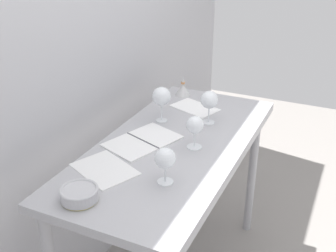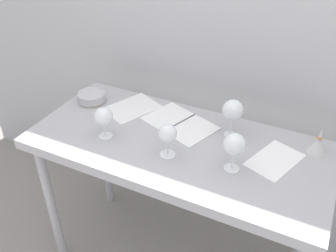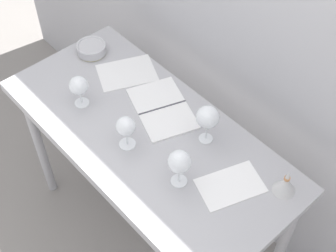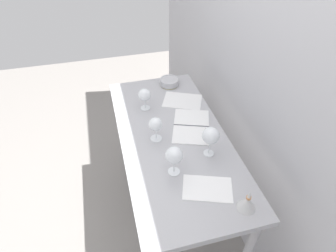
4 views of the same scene
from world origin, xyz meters
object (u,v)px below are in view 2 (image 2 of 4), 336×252
Objects in this scene: wine_glass_near_right at (234,145)px; tasting_bowl at (92,97)px; wine_glass_near_left at (104,117)px; wine_glass_far_right at (233,111)px; decanter_funnel at (318,145)px; tasting_sheet_upper at (275,160)px; open_notebook at (180,123)px; tasting_sheet_lower at (132,108)px; wine_glass_near_center at (167,134)px.

tasting_bowl is at bearing 166.80° from wine_glass_near_right.
wine_glass_near_left is 0.59m from wine_glass_far_right.
decanter_funnel is (1.17, 0.08, 0.01)m from tasting_bowl.
wine_glass_near_left is 0.82× the size of wine_glass_far_right.
tasting_bowl reaches higher than tasting_sheet_upper.
wine_glass_near_right is 1.43× the size of decanter_funnel.
decanter_funnel is (0.64, 0.07, 0.03)m from open_notebook.
tasting_sheet_upper is at bearing 16.80° from tasting_sheet_lower.
tasting_sheet_lower is (-0.78, 0.10, 0.00)m from tasting_sheet_upper.
tasting_sheet_upper is (0.15, 0.14, -0.12)m from wine_glass_near_right.
wine_glass_near_left is (-0.61, -0.04, -0.02)m from wine_glass_near_right.
wine_glass_near_right is 0.93× the size of wine_glass_far_right.
tasting_sheet_lower is at bearing 94.14° from wine_glass_near_left.
tasting_sheet_upper is 0.79m from tasting_sheet_lower.
wine_glass_near_center is at bearing -138.98° from tasting_sheet_upper.
tasting_bowl is at bearing 157.56° from wine_glass_near_center.
open_notebook is 0.52m from tasting_bowl.
tasting_sheet_upper is at bearing 21.33° from wine_glass_near_center.
tasting_sheet_upper is 1.02m from tasting_bowl.
tasting_sheet_lower is (-0.63, 0.24, -0.12)m from wine_glass_near_right.
wine_glass_near_right is at bearing 6.79° from wine_glass_near_center.
wine_glass_near_left is at bearing -160.96° from decanter_funnel.
wine_glass_near_left is 0.38m from open_notebook.
wine_glass_far_right reaches higher than tasting_sheet_lower.
wine_glass_far_right is 1.28× the size of tasting_bowl.
wine_glass_near_right is 0.61m from wine_glass_near_left.
tasting_sheet_lower is at bearing -167.77° from tasting_sheet_upper.
wine_glass_far_right reaches higher than tasting_bowl.
tasting_sheet_upper is at bearing -22.13° from wine_glass_far_right.
wine_glass_near_left is at bearing -179.34° from wine_glass_near_center.
decanter_funnel is (0.39, 0.04, -0.10)m from wine_glass_far_right.
wine_glass_near_center reaches higher than wine_glass_near_left.
wine_glass_near_right is 0.70× the size of tasting_sheet_upper.
tasting_sheet_upper and tasting_sheet_lower have the same top height.
tasting_sheet_lower is (-0.55, 0.01, -0.14)m from wine_glass_far_right.
wine_glass_far_right is 0.75× the size of tasting_sheet_upper.
wine_glass_near_left is 0.36m from tasting_bowl.
wine_glass_near_left is at bearing -117.65° from open_notebook.
wine_glass_far_right is at bearing 52.49° from wine_glass_near_center.
wine_glass_near_right reaches higher than open_notebook.
decanter_funnel reaches higher than tasting_sheet_upper.
decanter_funnel is at bearing 62.15° from tasting_sheet_upper.
decanter_funnel is at bearing 26.56° from tasting_sheet_lower.
tasting_bowl reaches higher than open_notebook.
wine_glass_near_center is 0.63m from tasting_bowl.
tasting_bowl is at bearing -159.21° from open_notebook.
decanter_funnel is at bearing 6.52° from wine_glass_far_right.
tasting_sheet_upper is at bearing 42.22° from wine_glass_near_right.
tasting_sheet_lower is 0.94m from decanter_funnel.
wine_glass_near_left reaches higher than tasting_sheet_upper.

